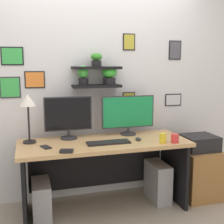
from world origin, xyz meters
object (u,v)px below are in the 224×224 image
at_px(desk_lamp, 28,105).
at_px(coffee_mug, 175,138).
at_px(monitor_left, 68,116).
at_px(pen_cup, 163,138).
at_px(computer_tower_left, 41,200).
at_px(desk, 103,158).
at_px(keyboard, 109,142).
at_px(computer_tower_right, 158,181).
at_px(cell_phone, 46,147).
at_px(computer_mouse, 138,139).
at_px(printer, 199,143).
at_px(monitor_right, 128,114).
at_px(scissors_tray, 67,151).
at_px(drawer_cabinet, 198,173).

xyz_separation_m(desk_lamp, coffee_mug, (1.43, -0.41, -0.35)).
height_order(monitor_left, pen_cup, monitor_left).
distance_m(desk_lamp, computer_tower_left, 0.97).
bearing_deg(desk, keyboard, -82.27).
distance_m(desk, computer_tower_right, 0.72).
relative_size(cell_phone, computer_tower_right, 0.32).
height_order(desk, computer_mouse, computer_mouse).
xyz_separation_m(coffee_mug, computer_tower_right, (-0.04, 0.29, -0.58)).
bearing_deg(computer_tower_right, printer, -4.03).
xyz_separation_m(monitor_right, desk_lamp, (-1.09, -0.06, 0.15)).
distance_m(monitor_left, monitor_right, 0.68).
height_order(desk, scissors_tray, scissors_tray).
bearing_deg(printer, desk_lamp, 175.35).
bearing_deg(monitor_left, computer_tower_right, -10.51).
bearing_deg(coffee_mug, scissors_tray, -178.67).
bearing_deg(drawer_cabinet, monitor_right, 164.79).
distance_m(desk_lamp, coffee_mug, 1.53).
xyz_separation_m(keyboard, scissors_tray, (-0.45, -0.18, 0.00)).
relative_size(keyboard, cell_phone, 3.14).
bearing_deg(monitor_right, printer, -15.21).
distance_m(monitor_right, cell_phone, 1.01).
relative_size(desk_lamp, coffee_mug, 5.56).
bearing_deg(computer_tower_right, computer_mouse, -160.39).
distance_m(computer_mouse, printer, 0.79).
height_order(desk_lamp, computer_tower_left, desk_lamp).
relative_size(desk, keyboard, 4.01).
bearing_deg(cell_phone, printer, -17.03).
bearing_deg(pen_cup, computer_mouse, 140.61).
relative_size(keyboard, pen_cup, 4.40).
distance_m(computer_mouse, computer_tower_left, 1.17).
relative_size(coffee_mug, computer_tower_left, 0.22).
relative_size(cell_phone, scissors_tray, 1.17).
bearing_deg(coffee_mug, computer_mouse, 149.98).
xyz_separation_m(monitor_right, scissors_tray, (-0.77, -0.50, -0.23)).
xyz_separation_m(desk_lamp, computer_tower_left, (0.09, -0.16, -0.95)).
xyz_separation_m(monitor_right, computer_mouse, (0.02, -0.28, -0.23)).
bearing_deg(drawer_cabinet, cell_phone, -177.70).
distance_m(monitor_right, keyboard, 0.50).
bearing_deg(drawer_cabinet, keyboard, -175.07).
bearing_deg(computer_tower_left, monitor_left, 35.30).
bearing_deg(printer, coffee_mug, -150.73).
bearing_deg(coffee_mug, pen_cup, 169.48).
bearing_deg(drawer_cabinet, computer_tower_left, -179.63).
relative_size(monitor_left, printer, 1.34).
relative_size(coffee_mug, scissors_tray, 0.75).
distance_m(monitor_right, computer_tower_left, 1.30).
bearing_deg(computer_mouse, monitor_left, 157.88).
bearing_deg(scissors_tray, pen_cup, 2.85).
bearing_deg(computer_tower_left, printer, 0.37).
xyz_separation_m(coffee_mug, pen_cup, (-0.12, 0.02, 0.01)).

